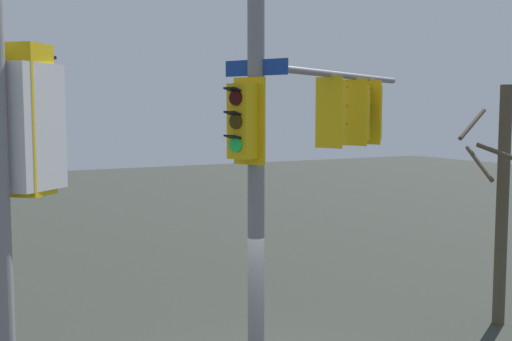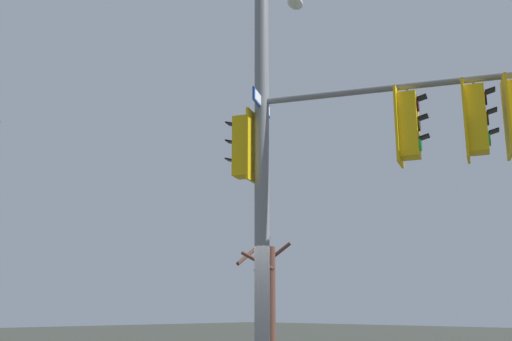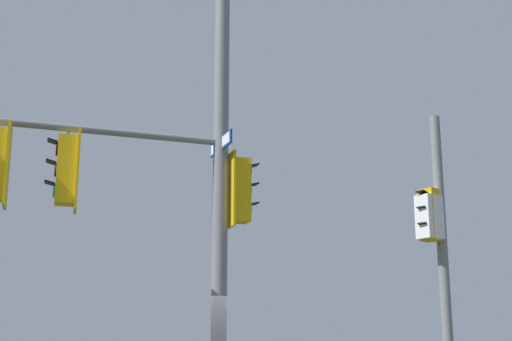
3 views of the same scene
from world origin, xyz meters
name	(u,v)px [view 1 (image 1 of 3)]	position (x,y,z in m)	size (l,w,h in m)	color
main_signal_pole_assembly	(293,96)	(-0.76, 0.94, 4.69)	(3.28, 6.35, 8.97)	slate
secondary_pole_assembly	(10,201)	(3.51, -4.09, 3.79)	(0.65, 0.67, 6.59)	slate
bare_tree_behind_pole	(502,201)	(-0.52, 5.86, 2.61)	(2.24, 1.75, 4.98)	#494132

